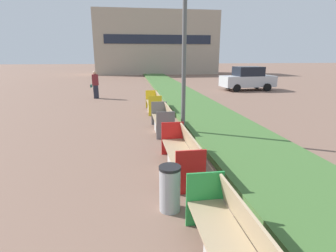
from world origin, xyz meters
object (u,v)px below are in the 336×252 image
at_px(street_lamp_post, 185,19).
at_px(pedestrian_walking, 95,84).
at_px(bench_grey_frame, 163,121).
at_px(litter_bin, 170,188).
at_px(parked_car_distant, 248,79).
at_px(bench_yellow_frame, 154,104).
at_px(bench_red_frame, 182,156).

distance_m(street_lamp_post, pedestrian_walking, 10.19).
bearing_deg(bench_grey_frame, pedestrian_walking, 112.20).
bearing_deg(litter_bin, parked_car_distant, 61.09).
relative_size(bench_yellow_frame, litter_bin, 2.33).
bearing_deg(parked_car_distant, pedestrian_walking, -171.55).
bearing_deg(pedestrian_walking, bench_grey_frame, -67.80).
xyz_separation_m(litter_bin, pedestrian_walking, (-2.82, 13.35, 0.48)).
distance_m(litter_bin, parked_car_distant, 18.14).
height_order(bench_red_frame, bench_grey_frame, same).
distance_m(pedestrian_walking, parked_car_distant, 11.86).
relative_size(litter_bin, street_lamp_post, 0.12).
xyz_separation_m(bench_red_frame, bench_grey_frame, (-0.00, 3.51, -0.01)).
height_order(bench_grey_frame, street_lamp_post, street_lamp_post).
distance_m(bench_grey_frame, street_lamp_post, 3.60).
bearing_deg(parked_car_distant, bench_grey_frame, -131.32).
distance_m(bench_red_frame, litter_bin, 1.72).
xyz_separation_m(bench_grey_frame, litter_bin, (-0.53, -5.14, 0.06)).
relative_size(pedestrian_walking, parked_car_distant, 0.41).
bearing_deg(street_lamp_post, parked_car_distant, 56.33).
height_order(street_lamp_post, pedestrian_walking, street_lamp_post).
height_order(bench_yellow_frame, street_lamp_post, street_lamp_post).
xyz_separation_m(bench_red_frame, bench_yellow_frame, (-0.00, 7.04, -0.01)).
distance_m(bench_grey_frame, litter_bin, 5.17).
xyz_separation_m(bench_red_frame, street_lamp_post, (0.61, 2.81, 3.47)).
distance_m(litter_bin, street_lamp_post, 5.72).
distance_m(bench_red_frame, bench_yellow_frame, 7.04).
bearing_deg(street_lamp_post, litter_bin, -104.50).
distance_m(bench_red_frame, street_lamp_post, 4.51).
height_order(bench_grey_frame, litter_bin, bench_grey_frame).
xyz_separation_m(litter_bin, street_lamp_post, (1.15, 4.44, 3.42)).
bearing_deg(bench_yellow_frame, bench_red_frame, -89.97).
height_order(bench_yellow_frame, pedestrian_walking, pedestrian_walking).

